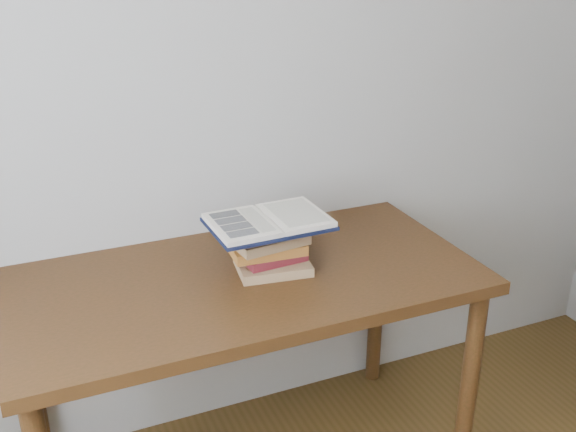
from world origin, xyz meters
name	(u,v)px	position (x,y,z in m)	size (l,w,h in m)	color
desk	(247,301)	(-0.10, 1.38, 0.70)	(1.49, 0.74, 0.80)	#472611
book_stack	(269,247)	(-0.02, 1.39, 0.87)	(0.26, 0.22, 0.15)	olive
open_book	(269,221)	(-0.02, 1.39, 0.96)	(0.38, 0.27, 0.03)	black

